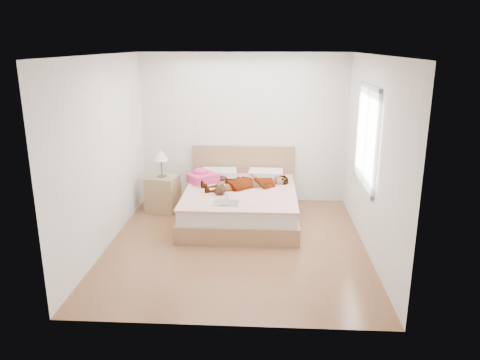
{
  "coord_description": "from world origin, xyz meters",
  "views": [
    {
      "loc": [
        0.4,
        -6.1,
        2.74
      ],
      "look_at": [
        0.0,
        0.85,
        0.7
      ],
      "focal_mm": 35.0,
      "sensor_mm": 36.0,
      "label": 1
    }
  ],
  "objects_px": {
    "woman": "(247,180)",
    "magazine": "(226,203)",
    "plush_toy": "(220,189)",
    "bed": "(241,202)",
    "towel": "(203,176)",
    "phone": "(219,170)",
    "nightstand": "(163,191)",
    "coffee_mug": "(229,195)"
  },
  "relations": [
    {
      "from": "magazine",
      "to": "plush_toy",
      "type": "xyz_separation_m",
      "value": [
        -0.12,
        0.44,
        0.06
      ]
    },
    {
      "from": "bed",
      "to": "nightstand",
      "type": "relative_size",
      "value": 1.97
    },
    {
      "from": "coffee_mug",
      "to": "towel",
      "type": "bearing_deg",
      "value": 121.45
    },
    {
      "from": "woman",
      "to": "magazine",
      "type": "bearing_deg",
      "value": -38.49
    },
    {
      "from": "nightstand",
      "to": "bed",
      "type": "bearing_deg",
      "value": -11.65
    },
    {
      "from": "phone",
      "to": "magazine",
      "type": "height_order",
      "value": "phone"
    },
    {
      "from": "towel",
      "to": "magazine",
      "type": "height_order",
      "value": "towel"
    },
    {
      "from": "bed",
      "to": "phone",
      "type": "bearing_deg",
      "value": 129.08
    },
    {
      "from": "towel",
      "to": "coffee_mug",
      "type": "bearing_deg",
      "value": -58.55
    },
    {
      "from": "phone",
      "to": "bed",
      "type": "distance_m",
      "value": 0.75
    },
    {
      "from": "phone",
      "to": "towel",
      "type": "distance_m",
      "value": 0.32
    },
    {
      "from": "phone",
      "to": "nightstand",
      "type": "relative_size",
      "value": 0.08
    },
    {
      "from": "phone",
      "to": "magazine",
      "type": "relative_size",
      "value": 0.2
    },
    {
      "from": "woman",
      "to": "phone",
      "type": "relative_size",
      "value": 16.82
    },
    {
      "from": "coffee_mug",
      "to": "magazine",
      "type": "bearing_deg",
      "value": -95.09
    },
    {
      "from": "bed",
      "to": "plush_toy",
      "type": "distance_m",
      "value": 0.53
    },
    {
      "from": "phone",
      "to": "magazine",
      "type": "bearing_deg",
      "value": -100.48
    },
    {
      "from": "bed",
      "to": "towel",
      "type": "relative_size",
      "value": 3.64
    },
    {
      "from": "bed",
      "to": "coffee_mug",
      "type": "distance_m",
      "value": 0.6
    },
    {
      "from": "magazine",
      "to": "nightstand",
      "type": "height_order",
      "value": "nightstand"
    },
    {
      "from": "plush_toy",
      "to": "nightstand",
      "type": "bearing_deg",
      "value": 150.1
    },
    {
      "from": "phone",
      "to": "bed",
      "type": "height_order",
      "value": "bed"
    },
    {
      "from": "woman",
      "to": "phone",
      "type": "distance_m",
      "value": 0.64
    },
    {
      "from": "woman",
      "to": "magazine",
      "type": "distance_m",
      "value": 0.9
    },
    {
      "from": "bed",
      "to": "towel",
      "type": "distance_m",
      "value": 0.8
    },
    {
      "from": "nightstand",
      "to": "plush_toy",
      "type": "bearing_deg",
      "value": -29.9
    },
    {
      "from": "bed",
      "to": "nightstand",
      "type": "xyz_separation_m",
      "value": [
        -1.33,
        0.27,
        0.08
      ]
    },
    {
      "from": "phone",
      "to": "coffee_mug",
      "type": "height_order",
      "value": "phone"
    },
    {
      "from": "phone",
      "to": "coffee_mug",
      "type": "xyz_separation_m",
      "value": [
        0.25,
        -1.01,
        -0.12
      ]
    },
    {
      "from": "coffee_mug",
      "to": "plush_toy",
      "type": "xyz_separation_m",
      "value": [
        -0.14,
        0.19,
        0.03
      ]
    },
    {
      "from": "coffee_mug",
      "to": "nightstand",
      "type": "bearing_deg",
      "value": 146.29
    },
    {
      "from": "coffee_mug",
      "to": "woman",
      "type": "bearing_deg",
      "value": 67.45
    },
    {
      "from": "magazine",
      "to": "plush_toy",
      "type": "height_order",
      "value": "plush_toy"
    },
    {
      "from": "phone",
      "to": "nightstand",
      "type": "height_order",
      "value": "nightstand"
    },
    {
      "from": "woman",
      "to": "plush_toy",
      "type": "bearing_deg",
      "value": -64.13
    },
    {
      "from": "plush_toy",
      "to": "nightstand",
      "type": "height_order",
      "value": "nightstand"
    },
    {
      "from": "nightstand",
      "to": "towel",
      "type": "bearing_deg",
      "value": 3.01
    },
    {
      "from": "bed",
      "to": "plush_toy",
      "type": "xyz_separation_m",
      "value": [
        -0.3,
        -0.32,
        0.31
      ]
    },
    {
      "from": "coffee_mug",
      "to": "plush_toy",
      "type": "distance_m",
      "value": 0.24
    },
    {
      "from": "plush_toy",
      "to": "woman",
      "type": "bearing_deg",
      "value": 46.59
    },
    {
      "from": "towel",
      "to": "nightstand",
      "type": "xyz_separation_m",
      "value": [
        -0.67,
        -0.04,
        -0.25
      ]
    },
    {
      "from": "woman",
      "to": "plush_toy",
      "type": "xyz_separation_m",
      "value": [
        -0.39,
        -0.42,
        -0.03
      ]
    }
  ]
}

